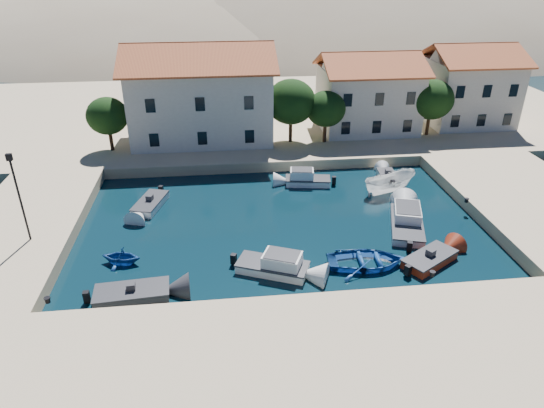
{
  "coord_description": "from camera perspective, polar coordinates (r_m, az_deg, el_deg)",
  "views": [
    {
      "loc": [
        -4.31,
        -22.01,
        18.17
      ],
      "look_at": [
        -0.74,
        9.45,
        2.0
      ],
      "focal_mm": 32.0,
      "sensor_mm": 36.0,
      "label": 1
    }
  ],
  "objects": [
    {
      "name": "hills",
      "position": [
        153.49,
        3.19,
        11.29
      ],
      "size": [
        254.0,
        176.0,
        99.0
      ],
      "color": "gray",
      "rests_on": "ground"
    },
    {
      "name": "motorboat_grey_sw",
      "position": [
        30.49,
        -16.13,
        -10.1
      ],
      "size": [
        4.53,
        2.28,
        1.25
      ],
      "rotation": [
        0.0,
        0.0,
        0.08
      ],
      "color": "#303135",
      "rests_on": "ground"
    },
    {
      "name": "cabin_cruiser_south",
      "position": [
        31.43,
        0.07,
        -7.21
      ],
      "size": [
        4.97,
        3.61,
        1.6
      ],
      "rotation": [
        0.0,
        0.0,
        -0.41
      ],
      "color": "white",
      "rests_on": "ground"
    },
    {
      "name": "rowboat_west",
      "position": [
        33.99,
        -17.21,
        -6.64
      ],
      "size": [
        3.05,
        2.78,
        1.37
      ],
      "primitive_type": "imported",
      "rotation": [
        0.0,
        0.0,
        -1.8
      ],
      "color": "#1A4994",
      "rests_on": "ground"
    },
    {
      "name": "ground",
      "position": [
        28.86,
        3.66,
        -12.03
      ],
      "size": [
        400.0,
        400.0,
        0.0
      ],
      "primitive_type": "plane",
      "color": "black",
      "rests_on": "ground"
    },
    {
      "name": "building_right",
      "position": [
        60.56,
        22.17,
        13.02
      ],
      "size": [
        9.45,
        8.4,
        8.8
      ],
      "color": "beige",
      "rests_on": "quay_north"
    },
    {
      "name": "quay_west",
      "position": [
        39.4,
        -27.56,
        -2.95
      ],
      "size": [
        8.0,
        20.0,
        1.0
      ],
      "primitive_type": "cube",
      "color": "#C9AE89",
      "rests_on": "ground"
    },
    {
      "name": "building_mid",
      "position": [
        55.1,
        11.23,
        12.96
      ],
      "size": [
        10.5,
        8.4,
        8.3
      ],
      "color": "beige",
      "rests_on": "quay_north"
    },
    {
      "name": "quay_north",
      "position": [
        62.87,
        -0.46,
        10.73
      ],
      "size": [
        80.0,
        36.0,
        1.0
      ],
      "primitive_type": "cube",
      "color": "#C9AE89",
      "rests_on": "ground"
    },
    {
      "name": "lamppost",
      "position": [
        35.42,
        -27.75,
        1.51
      ],
      "size": [
        0.35,
        0.25,
        6.22
      ],
      "color": "black",
      "rests_on": "quay_west"
    },
    {
      "name": "motorboat_white_ne",
      "position": [
        45.39,
        13.43,
        3.09
      ],
      "size": [
        1.77,
        3.26,
        1.25
      ],
      "rotation": [
        0.0,
        0.0,
        1.47
      ],
      "color": "white",
      "rests_on": "ground"
    },
    {
      "name": "trees",
      "position": [
        50.09,
        3.99,
        11.55
      ],
      "size": [
        37.3,
        5.3,
        6.45
      ],
      "color": "#382314",
      "rests_on": "quay_north"
    },
    {
      "name": "cabin_cruiser_east",
      "position": [
        37.54,
        15.6,
        -2.17
      ],
      "size": [
        3.86,
        6.05,
        1.6
      ],
      "rotation": [
        0.0,
        0.0,
        1.27
      ],
      "color": "white",
      "rests_on": "ground"
    },
    {
      "name": "rowboat_south",
      "position": [
        32.85,
        11.0,
        -7.1
      ],
      "size": [
        5.38,
        3.99,
        1.07
      ],
      "primitive_type": "imported",
      "rotation": [
        0.0,
        0.0,
        1.51
      ],
      "color": "#1A4994",
      "rests_on": "ground"
    },
    {
      "name": "motorboat_white_west",
      "position": [
        40.6,
        -14.12,
        0.05
      ],
      "size": [
        2.83,
        4.35,
        1.25
      ],
      "rotation": [
        0.0,
        0.0,
        -1.86
      ],
      "color": "white",
      "rests_on": "ground"
    },
    {
      "name": "bollards",
      "position": [
        31.78,
        7.54,
        -5.6
      ],
      "size": [
        29.36,
        9.56,
        0.3
      ],
      "color": "black",
      "rests_on": "ground"
    },
    {
      "name": "boat_east",
      "position": [
        43.13,
        13.55,
        1.33
      ],
      "size": [
        5.37,
        3.4,
        1.94
      ],
      "primitive_type": "imported",
      "rotation": [
        0.0,
        0.0,
        1.9
      ],
      "color": "white",
      "rests_on": "ground"
    },
    {
      "name": "motorboat_red_se",
      "position": [
        33.97,
        18.04,
        -6.21
      ],
      "size": [
        4.33,
        3.65,
        1.25
      ],
      "rotation": [
        0.0,
        0.0,
        0.57
      ],
      "color": "maroon",
      "rests_on": "ground"
    },
    {
      "name": "quay_south",
      "position": [
        24.23,
        6.25,
        -19.98
      ],
      "size": [
        52.0,
        12.0,
        1.0
      ],
      "primitive_type": "cube",
      "color": "#C9AE89",
      "rests_on": "ground"
    },
    {
      "name": "cabin_cruiser_north",
      "position": [
        43.38,
        4.24,
        2.9
      ],
      "size": [
        4.18,
        2.28,
        1.6
      ],
      "rotation": [
        0.0,
        0.0,
        2.98
      ],
      "color": "white",
      "rests_on": "ground"
    },
    {
      "name": "quay_east",
      "position": [
        44.19,
        28.44,
        -0.0
      ],
      "size": [
        11.0,
        20.0,
        1.0
      ],
      "primitive_type": "cube",
      "color": "#C9AE89",
      "rests_on": "ground"
    },
    {
      "name": "building_left",
      "position": [
        51.51,
        -8.38,
        13.03
      ],
      "size": [
        14.7,
        9.45,
        9.7
      ],
      "color": "beige",
      "rests_on": "quay_north"
    }
  ]
}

